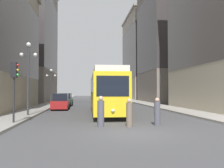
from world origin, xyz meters
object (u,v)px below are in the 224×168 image
object	(u,v)px
parked_car_left_near	(65,100)
lamp_post_left_far	(51,81)
pedestrian_crossing_far	(101,112)
traffic_light_near_left	(14,76)
pedestrian_on_sidewalk	(129,114)
pedestrian_crossing_near	(157,112)
parked_car_left_mid	(61,102)
transit_bus	(115,92)
streetcar	(105,91)
lamp_post_left_near	(28,68)

from	to	relation	value
parked_car_left_near	lamp_post_left_far	size ratio (longest dim) A/B	0.95
pedestrian_crossing_far	traffic_light_near_left	distance (m)	5.95
parked_car_left_near	pedestrian_crossing_far	xyz separation A→B (m)	(3.65, -19.87, -0.00)
pedestrian_on_sidewalk	pedestrian_crossing_far	bearing A→B (deg)	156.50
traffic_light_near_left	pedestrian_crossing_near	bearing A→B (deg)	-7.83
parked_car_left_mid	traffic_light_near_left	xyz separation A→B (m)	(-1.68, -12.41, 2.20)
traffic_light_near_left	lamp_post_left_far	distance (m)	18.17
pedestrian_crossing_near	pedestrian_on_sidewalk	distance (m)	1.86
transit_bus	pedestrian_on_sidewalk	world-z (taller)	transit_bus
streetcar	lamp_post_left_far	bearing A→B (deg)	122.84
lamp_post_left_near	lamp_post_left_far	distance (m)	13.48
pedestrian_crossing_far	parked_car_left_mid	bearing A→B (deg)	86.92
streetcar	pedestrian_on_sidewalk	size ratio (longest dim) A/B	8.83
pedestrian_crossing_near	streetcar	bearing A→B (deg)	-79.17
transit_bus	parked_car_left_near	distance (m)	10.59
parked_car_left_near	pedestrian_on_sidewalk	distance (m)	20.74
pedestrian_crossing_near	pedestrian_crossing_far	distance (m)	3.50
parked_car_left_near	pedestrian_crossing_far	bearing A→B (deg)	-76.91
transit_bus	lamp_post_left_far	distance (m)	12.27
lamp_post_left_far	lamp_post_left_near	bearing A→B (deg)	-90.00
streetcar	pedestrian_on_sidewalk	xyz separation A→B (m)	(0.64, -9.25, -1.33)
pedestrian_crossing_near	pedestrian_on_sidewalk	xyz separation A→B (m)	(-1.82, -0.41, -0.01)
parked_car_left_mid	pedestrian_crossing_near	world-z (taller)	parked_car_left_mid
streetcar	pedestrian_crossing_near	distance (m)	9.27
parked_car_left_mid	lamp_post_left_near	size ratio (longest dim) A/B	0.72
parked_car_left_near	lamp_post_left_near	distance (m)	14.23
traffic_light_near_left	lamp_post_left_near	bearing A→B (deg)	92.66
transit_bus	parked_car_left_near	size ratio (longest dim) A/B	2.39
streetcar	lamp_post_left_near	xyz separation A→B (m)	(-6.59, -2.93, 1.93)
parked_car_left_mid	streetcar	bearing A→B (deg)	-45.64
pedestrian_on_sidewalk	lamp_post_left_near	xyz separation A→B (m)	(-7.23, 6.31, 3.26)
pedestrian_crossing_near	lamp_post_left_near	distance (m)	11.28
parked_car_left_near	lamp_post_left_near	xyz separation A→B (m)	(-1.90, -13.74, 3.19)
pedestrian_crossing_near	traffic_light_near_left	bearing A→B (deg)	-12.56
streetcar	transit_bus	distance (m)	18.03
lamp_post_left_near	transit_bus	bearing A→B (deg)	64.56
pedestrian_crossing_near	lamp_post_left_near	xyz separation A→B (m)	(-9.05, 5.91, 3.25)
parked_car_left_mid	pedestrian_crossing_near	bearing A→B (deg)	-62.38
pedestrian_crossing_far	lamp_post_left_far	xyz separation A→B (m)	(-5.55, 19.61, 2.62)
traffic_light_near_left	pedestrian_crossing_far	bearing A→B (deg)	-15.13
transit_bus	pedestrian_crossing_far	bearing A→B (deg)	-98.55
lamp_post_left_far	transit_bus	bearing A→B (deg)	36.20
transit_bus	pedestrian_crossing_far	size ratio (longest dim) A/B	6.27
transit_bus	parked_car_left_near	xyz separation A→B (m)	(-7.93, -6.93, -1.10)
traffic_light_near_left	lamp_post_left_far	bearing A→B (deg)	90.69
streetcar	pedestrian_crossing_far	bearing A→B (deg)	-95.69
pedestrian_crossing_near	parked_car_left_near	bearing A→B (deg)	-74.72
parked_car_left_mid	pedestrian_crossing_far	distance (m)	14.32
parked_car_left_mid	pedestrian_crossing_near	distance (m)	15.39
parked_car_left_near	lamp_post_left_far	distance (m)	3.25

